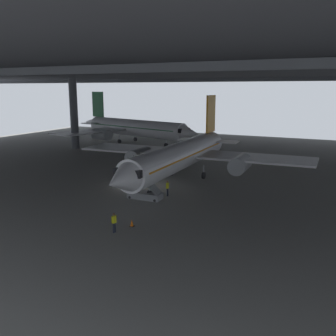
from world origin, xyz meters
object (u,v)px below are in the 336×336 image
Objects in this scene: crew_worker_near_nose at (114,222)px; crew_worker_by_stairs at (167,187)px; traffic_cone_orange at (132,223)px; airplane_distant at (133,128)px; airplane_main at (182,155)px; boarding_stairs at (145,192)px.

crew_worker_by_stairs is at bearing 93.86° from crew_worker_near_nose.
crew_worker_near_nose reaches higher than traffic_cone_orange.
crew_worker_near_nose is at bearing -106.64° from traffic_cone_orange.
crew_worker_near_nose is 11.47m from crew_worker_by_stairs.
crew_worker_by_stairs is 0.05× the size of airplane_distant.
crew_worker_near_nose is 2.77× the size of traffic_cone_orange.
airplane_main is at bearing 99.54° from traffic_cone_orange.
boarding_stairs is at bearing 104.99° from crew_worker_near_nose.
airplane_distant is 55.99× the size of traffic_cone_orange.
airplane_main reaches higher than traffic_cone_orange.
airplane_main is 19.06m from crew_worker_near_nose.
crew_worker_near_nose is (2.30, -18.78, -2.33)m from airplane_main.
crew_worker_near_nose is at bearing -83.01° from airplane_main.
boarding_stairs is at bearing 111.93° from traffic_cone_orange.
crew_worker_by_stairs is at bearing -53.80° from airplane_distant.
traffic_cone_orange is (25.66, -42.87, -3.03)m from airplane_distant.
boarding_stairs is at bearing -132.98° from crew_worker_by_stairs.
crew_worker_near_nose is 0.96× the size of crew_worker_by_stairs.
airplane_distant is at bearing 126.20° from crew_worker_by_stairs.
airplane_main is 19.16× the size of crew_worker_by_stairs.
boarding_stairs is 2.63m from crew_worker_by_stairs.
airplane_distant is (-24.34, 33.26, 2.33)m from crew_worker_by_stairs.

